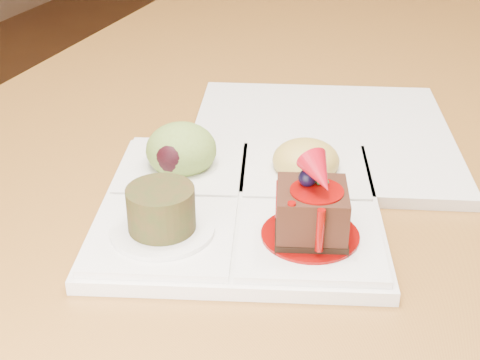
% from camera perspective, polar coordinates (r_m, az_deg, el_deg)
% --- Properties ---
extents(dining_table, '(1.00, 1.80, 0.75)m').
position_cam_1_polar(dining_table, '(1.04, 13.46, 6.26)').
color(dining_table, olive).
rests_on(dining_table, ground).
extents(sampler_plate, '(0.30, 0.30, 0.10)m').
position_cam_1_polar(sampler_plate, '(0.60, -0.15, -1.13)').
color(sampler_plate, white).
rests_on(sampler_plate, dining_table).
extents(second_plate, '(0.34, 0.34, 0.01)m').
position_cam_1_polar(second_plate, '(0.74, 6.92, 3.76)').
color(second_plate, white).
rests_on(second_plate, dining_table).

